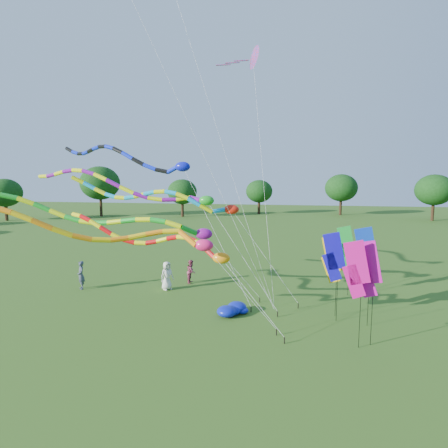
% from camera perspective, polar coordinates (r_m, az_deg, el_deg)
% --- Properties ---
extents(ground, '(160.00, 160.00, 0.00)m').
position_cam_1_polar(ground, '(16.92, -1.94, -17.94)').
color(ground, '#2F5C18').
rests_on(ground, ground).
extents(tree_ring, '(118.78, 117.88, 9.50)m').
position_cam_1_polar(tree_ring, '(20.86, -3.88, 1.93)').
color(tree_ring, '#382314').
rests_on(tree_ring, ground).
extents(tube_kite_red, '(11.13, 2.48, 5.77)m').
position_cam_1_polar(tube_kite_red, '(18.52, -8.88, -2.79)').
color(tube_kite_red, black).
rests_on(tube_kite_red, ground).
extents(tube_kite_orange, '(13.39, 3.58, 6.69)m').
position_cam_1_polar(tube_kite_orange, '(16.73, -16.87, -1.14)').
color(tube_kite_orange, black).
rests_on(tube_kite_orange, ground).
extents(tube_kite_purple, '(14.67, 2.34, 8.24)m').
position_cam_1_polar(tube_kite_purple, '(21.53, -13.41, 5.30)').
color(tube_kite_purple, black).
rests_on(tube_kite_purple, ground).
extents(tube_kite_blue, '(14.29, 6.47, 9.88)m').
position_cam_1_polar(tube_kite_blue, '(24.57, -14.28, 9.68)').
color(tube_kite_blue, black).
rests_on(tube_kite_blue, ground).
extents(tube_kite_cyan, '(12.88, 1.07, 7.66)m').
position_cam_1_polar(tube_kite_cyan, '(20.92, -8.17, 3.69)').
color(tube_kite_cyan, black).
rests_on(tube_kite_cyan, ground).
extents(tube_kite_green, '(15.00, 2.69, 6.96)m').
position_cam_1_polar(tube_kite_green, '(21.78, -15.03, 0.51)').
color(tube_kite_green, black).
rests_on(tube_kite_green, ground).
extents(delta_kite_high_c, '(4.01, 5.59, 15.27)m').
position_cam_1_polar(delta_kite_high_c, '(24.77, 4.39, 24.03)').
color(delta_kite_high_c, black).
rests_on(delta_kite_high_c, ground).
extents(banner_pole_blue_a, '(1.16, 0.09, 4.52)m').
position_cam_1_polar(banner_pole_blue_a, '(19.22, 16.33, -4.85)').
color(banner_pole_blue_a, black).
rests_on(banner_pole_blue_a, ground).
extents(banner_pole_orange, '(1.15, 0.30, 4.24)m').
position_cam_1_polar(banner_pole_orange, '(20.00, 16.16, -5.20)').
color(banner_pole_orange, black).
rests_on(banner_pole_orange, ground).
extents(banner_pole_magenta_a, '(1.16, 0.12, 4.63)m').
position_cam_1_polar(banner_pole_magenta_a, '(16.52, 19.46, -6.58)').
color(banner_pole_magenta_a, black).
rests_on(banner_pole_magenta_a, ground).
extents(banner_pole_blue_b, '(1.16, 0.14, 4.86)m').
position_cam_1_polar(banner_pole_blue_b, '(19.05, 20.73, -4.12)').
color(banner_pole_blue_b, black).
rests_on(banner_pole_blue_b, ground).
extents(banner_pole_magenta_b, '(1.13, 0.44, 4.57)m').
position_cam_1_polar(banner_pole_magenta_b, '(17.02, 21.09, -6.45)').
color(banner_pole_magenta_b, black).
rests_on(banner_pole_magenta_b, ground).
extents(banner_pole_green, '(1.16, 0.13, 4.29)m').
position_cam_1_polar(banner_pole_green, '(23.61, 18.03, -3.25)').
color(banner_pole_green, black).
rests_on(banner_pole_green, ground).
extents(blue_nylon_heap, '(1.64, 1.59, 0.56)m').
position_cam_1_polar(blue_nylon_heap, '(20.28, 1.83, -12.81)').
color(blue_nylon_heap, '#0D1BAA').
rests_on(blue_nylon_heap, ground).
extents(person_a, '(1.01, 1.05, 1.82)m').
position_cam_1_polar(person_a, '(24.32, -8.69, -7.79)').
color(person_a, silver).
rests_on(person_a, ground).
extents(person_b, '(0.76, 0.78, 1.81)m').
position_cam_1_polar(person_b, '(25.85, -20.96, -7.30)').
color(person_b, '#3C4254').
rests_on(person_b, ground).
extents(person_c, '(0.64, 0.80, 1.58)m').
position_cam_1_polar(person_c, '(25.66, -5.02, -7.21)').
color(person_c, '#993753').
rests_on(person_c, ground).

